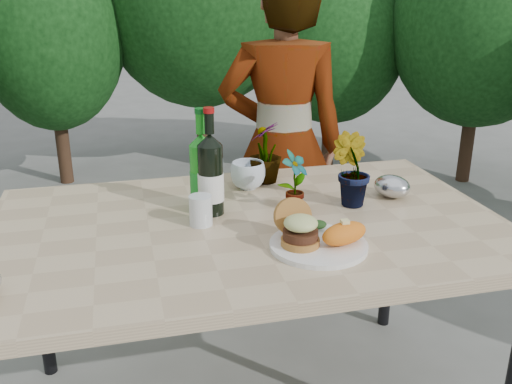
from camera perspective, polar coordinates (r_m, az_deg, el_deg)
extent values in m
cube|color=tan|center=(1.80, -0.61, -3.61)|extent=(1.60, 1.00, 0.04)
cylinder|color=black|center=(2.33, -20.83, -9.46)|extent=(0.05, 0.05, 0.71)
cylinder|color=black|center=(2.56, 13.18, -5.93)|extent=(0.05, 0.05, 0.71)
cylinder|color=#382316|center=(4.60, -18.62, 3.45)|extent=(0.10, 0.10, 0.42)
ellipsoid|color=#1D551C|center=(4.44, -20.01, 15.14)|extent=(1.06, 1.06, 1.46)
cylinder|color=#382316|center=(4.81, -5.34, 5.64)|extent=(0.10, 0.10, 0.50)
cylinder|color=#382316|center=(4.79, 7.18, 4.77)|extent=(0.10, 0.10, 0.38)
ellipsoid|color=#1D551C|center=(4.64, 7.63, 14.45)|extent=(1.13, 1.13, 1.24)
cylinder|color=#382316|center=(4.68, 20.22, 3.66)|extent=(0.10, 0.10, 0.44)
ellipsoid|color=#1D551C|center=(4.52, 21.71, 15.21)|extent=(1.29, 1.29, 1.45)
cylinder|color=white|center=(1.64, 6.27, -5.32)|extent=(0.28, 0.28, 0.01)
cylinder|color=#B7722D|center=(1.61, 4.44, -4.98)|extent=(0.11, 0.11, 0.02)
cylinder|color=#472314|center=(1.60, 4.47, -4.25)|extent=(0.10, 0.10, 0.02)
ellipsoid|color=beige|center=(1.59, 4.50, -3.12)|extent=(0.10, 0.10, 0.04)
cylinder|color=#B7722D|center=(1.66, 3.68, -2.46)|extent=(0.11, 0.06, 0.11)
ellipsoid|color=orange|center=(1.63, 8.82, -4.11)|extent=(0.17, 0.12, 0.06)
ellipsoid|color=olive|center=(1.70, 5.27, -3.46)|extent=(0.04, 0.04, 0.02)
ellipsoid|color=#193814|center=(1.72, 6.17, -3.27)|extent=(0.06, 0.04, 0.03)
cylinder|color=black|center=(1.83, -4.54, 1.21)|extent=(0.08, 0.08, 0.23)
cylinder|color=white|center=(1.84, -4.53, 0.54)|extent=(0.08, 0.08, 0.09)
cone|color=black|center=(1.79, -4.66, 5.26)|extent=(0.08, 0.08, 0.04)
cylinder|color=black|center=(1.78, -4.71, 6.87)|extent=(0.03, 0.03, 0.07)
cylinder|color=maroon|center=(1.77, -4.75, 8.16)|extent=(0.03, 0.03, 0.02)
cylinder|color=#1B971D|center=(1.87, -5.40, 1.47)|extent=(0.08, 0.08, 0.22)
cylinder|color=#198C26|center=(1.88, -5.38, 0.85)|extent=(0.08, 0.08, 0.09)
cone|color=#1B971D|center=(1.84, -5.53, 5.26)|extent=(0.08, 0.08, 0.04)
cylinder|color=#1B971D|center=(1.83, -5.59, 6.83)|extent=(0.03, 0.03, 0.07)
cylinder|color=#0C5919|center=(1.82, -5.63, 8.09)|extent=(0.03, 0.03, 0.02)
cylinder|color=silver|center=(1.77, -5.55, -1.85)|extent=(0.07, 0.07, 0.09)
imported|color=#296020|center=(1.87, 3.89, 1.16)|extent=(0.13, 0.12, 0.20)
imported|color=#20531C|center=(1.92, 9.46, 2.19)|extent=(0.17, 0.17, 0.24)
imported|color=#2D6021|center=(2.13, 0.93, 3.99)|extent=(0.18, 0.18, 0.23)
imported|color=silver|center=(2.07, -0.82, 1.68)|extent=(0.17, 0.17, 0.10)
ellipsoid|color=#BABCC1|center=(2.05, 13.44, 0.56)|extent=(0.16, 0.17, 0.08)
imported|color=#8F5C47|center=(2.55, 2.62, 4.61)|extent=(0.63, 0.48, 1.54)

